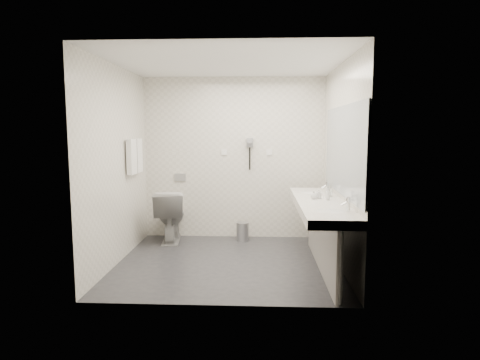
{
  "coord_description": "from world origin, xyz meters",
  "views": [
    {
      "loc": [
        0.39,
        -5.05,
        1.68
      ],
      "look_at": [
        0.15,
        0.15,
        1.05
      ],
      "focal_mm": 30.5,
      "sensor_mm": 36.0,
      "label": 1
    }
  ],
  "objects": [
    {
      "name": "towel_far",
      "position": [
        -1.34,
        0.69,
        1.33
      ],
      "size": [
        0.07,
        0.24,
        0.48
      ],
      "primitive_type": "cube",
      "color": "white",
      "rests_on": "towel_rail"
    },
    {
      "name": "glass_left",
      "position": [
        1.3,
        0.11,
        0.91
      ],
      "size": [
        0.08,
        0.08,
        0.12
      ],
      "primitive_type": "cylinder",
      "rotation": [
        0.0,
        0.0,
        0.26
      ],
      "color": "silver",
      "rests_on": "vanity_counter"
    },
    {
      "name": "wall_right",
      "position": [
        1.4,
        0.0,
        1.25
      ],
      "size": [
        0.0,
        2.6,
        2.6
      ],
      "primitive_type": "plane",
      "rotation": [
        1.57,
        0.0,
        -1.57
      ],
      "color": "silver",
      "rests_on": "floor"
    },
    {
      "name": "soap_bottle_b",
      "position": [
        1.07,
        -0.1,
        0.9
      ],
      "size": [
        0.09,
        0.09,
        0.1
      ],
      "primitive_type": "imported",
      "rotation": [
        0.0,
        0.0,
        -0.1
      ],
      "color": "white",
      "rests_on": "vanity_counter"
    },
    {
      "name": "toilet",
      "position": [
        -0.96,
        0.99,
        0.4
      ],
      "size": [
        0.54,
        0.83,
        0.79
      ],
      "primitive_type": "imported",
      "rotation": [
        0.0,
        0.0,
        3.27
      ],
      "color": "white",
      "rests_on": "floor"
    },
    {
      "name": "vanity_post_far",
      "position": [
        1.18,
        0.84,
        0.38
      ],
      "size": [
        0.06,
        0.06,
        0.75
      ],
      "primitive_type": "cylinder",
      "color": "silver",
      "rests_on": "floor"
    },
    {
      "name": "wall_front",
      "position": [
        0.0,
        -1.3,
        1.25
      ],
      "size": [
        2.8,
        0.0,
        2.8
      ],
      "primitive_type": "plane",
      "rotation": [
        -1.57,
        0.0,
        0.0
      ],
      "color": "silver",
      "rests_on": "floor"
    },
    {
      "name": "pedal_bin",
      "position": [
        0.15,
        1.07,
        0.13
      ],
      "size": [
        0.23,
        0.23,
        0.27
      ],
      "primitive_type": "cylinder",
      "rotation": [
        0.0,
        0.0,
        0.22
      ],
      "color": "#B2B5BA",
      "rests_on": "floor"
    },
    {
      "name": "vanity_counter",
      "position": [
        1.12,
        -0.2,
        0.8
      ],
      "size": [
        0.55,
        2.2,
        0.1
      ],
      "primitive_type": "cube",
      "color": "white",
      "rests_on": "floor"
    },
    {
      "name": "basin_near",
      "position": [
        1.12,
        -0.85,
        0.83
      ],
      "size": [
        0.4,
        0.31,
        0.05
      ],
      "primitive_type": "ellipsoid",
      "color": "white",
      "rests_on": "vanity_counter"
    },
    {
      "name": "vanity_post_near",
      "position": [
        1.18,
        -1.24,
        0.38
      ],
      "size": [
        0.06,
        0.06,
        0.75
      ],
      "primitive_type": "cylinder",
      "color": "silver",
      "rests_on": "floor"
    },
    {
      "name": "faucet_near",
      "position": [
        1.32,
        -0.85,
        0.92
      ],
      "size": [
        0.04,
        0.04,
        0.15
      ],
      "primitive_type": "cylinder",
      "color": "silver",
      "rests_on": "vanity_counter"
    },
    {
      "name": "wall_left",
      "position": [
        -1.4,
        0.0,
        1.25
      ],
      "size": [
        0.0,
        2.6,
        2.6
      ],
      "primitive_type": "plane",
      "rotation": [
        1.57,
        0.0,
        1.57
      ],
      "color": "silver",
      "rests_on": "floor"
    },
    {
      "name": "mirror",
      "position": [
        1.39,
        -0.2,
        1.45
      ],
      "size": [
        0.02,
        2.2,
        1.05
      ],
      "primitive_type": "cube",
      "color": "#B2BCC6",
      "rests_on": "wall_right"
    },
    {
      "name": "towel_rail",
      "position": [
        -1.35,
        0.55,
        1.55
      ],
      "size": [
        0.02,
        0.62,
        0.02
      ],
      "primitive_type": "cylinder",
      "rotation": [
        1.57,
        0.0,
        0.0
      ],
      "color": "silver",
      "rests_on": "wall_left"
    },
    {
      "name": "dryer_barrel",
      "position": [
        0.25,
        1.2,
        1.53
      ],
      "size": [
        0.08,
        0.14,
        0.08
      ],
      "primitive_type": "cylinder",
      "rotation": [
        1.57,
        0.0,
        0.0
      ],
      "color": "gray",
      "rests_on": "dryer_cradle"
    },
    {
      "name": "floor",
      "position": [
        0.0,
        0.0,
        0.0
      ],
      "size": [
        2.8,
        2.8,
        0.0
      ],
      "primitive_type": "plane",
      "color": "#2B2B30",
      "rests_on": "ground"
    },
    {
      "name": "towel_near",
      "position": [
        -1.34,
        0.41,
        1.33
      ],
      "size": [
        0.07,
        0.24,
        0.48
      ],
      "primitive_type": "cube",
      "color": "white",
      "rests_on": "towel_rail"
    },
    {
      "name": "basin_far",
      "position": [
        1.12,
        0.45,
        0.83
      ],
      "size": [
        0.4,
        0.31,
        0.05
      ],
      "primitive_type": "ellipsoid",
      "color": "white",
      "rests_on": "vanity_counter"
    },
    {
      "name": "switch_plate_b",
      "position": [
        0.55,
        1.29,
        1.35
      ],
      "size": [
        0.09,
        0.02,
        0.09
      ],
      "primitive_type": "cube",
      "color": "white",
      "rests_on": "wall_back"
    },
    {
      "name": "dryer_cradle",
      "position": [
        0.25,
        1.27,
        1.5
      ],
      "size": [
        0.1,
        0.04,
        0.14
      ],
      "primitive_type": "cube",
      "color": "gray",
      "rests_on": "wall_back"
    },
    {
      "name": "bin_lid",
      "position": [
        0.15,
        1.07,
        0.27
      ],
      "size": [
        0.19,
        0.19,
        0.02
      ],
      "primitive_type": "cylinder",
      "color": "#B2B5BA",
      "rests_on": "pedal_bin"
    },
    {
      "name": "dryer_cord",
      "position": [
        0.25,
        1.26,
        1.25
      ],
      "size": [
        0.02,
        0.02,
        0.35
      ],
      "primitive_type": "cylinder",
      "color": "black",
      "rests_on": "dryer_cradle"
    },
    {
      "name": "faucet_far",
      "position": [
        1.32,
        0.45,
        0.92
      ],
      "size": [
        0.04,
        0.04,
        0.15
      ],
      "primitive_type": "cylinder",
      "color": "silver",
      "rests_on": "vanity_counter"
    },
    {
      "name": "flush_plate",
      "position": [
        -0.85,
        1.29,
        0.95
      ],
      "size": [
        0.18,
        0.02,
        0.12
      ],
      "primitive_type": "cube",
      "color": "#B2B5BA",
      "rests_on": "wall_back"
    },
    {
      "name": "soap_bottle_a",
      "position": [
        1.13,
        -0.05,
        0.91
      ],
      "size": [
        0.07,
        0.07,
        0.11
      ],
      "primitive_type": "imported",
      "rotation": [
        0.0,
        0.0,
        0.58
      ],
      "color": "white",
      "rests_on": "vanity_counter"
    },
    {
      "name": "switch_plate_a",
      "position": [
        -0.15,
        1.29,
        1.35
      ],
      "size": [
        0.09,
        0.02,
        0.09
      ],
      "primitive_type": "cube",
      "color": "white",
      "rests_on": "wall_back"
    },
    {
      "name": "vanity_panel",
      "position": [
        1.15,
        -0.2,
        0.38
      ],
      "size": [
        0.03,
        2.15,
        0.75
      ],
      "primitive_type": "cube",
      "color": "#9B9693",
      "rests_on": "floor"
    },
    {
      "name": "ceiling",
      "position": [
        0.0,
        0.0,
        2.5
      ],
      "size": [
        2.8,
        2.8,
        0.0
      ],
      "primitive_type": "plane",
      "rotation": [
        3.14,
        0.0,
        0.0
      ],
      "color": "white",
      "rests_on": "wall_back"
    },
    {
      "name": "soap_bottle_c",
      "position": [
        1.22,
        -0.17,
        0.92
      ],
      "size": [
        0.06,
        0.06,
        0.14
      ],
      "primitive_type": "imported",
      "rotation": [
        0.0,
        0.0,
        -0.21
      ],
      "color": "white",
      "rests_on": "vanity_counter"
    },
    {
      "name": "wall_back",
      "position": [
        0.0,
        1.3,
        1.25
      ],
      "size": [
        2.8,
        0.0,
        2.8
      ],
      "primitive_type": "plane",
      "rotation": [
        1.57,
        0.0,
        0.0
      ],
      "color": "silver",
      "rests_on": "floor"
    }
  ]
}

